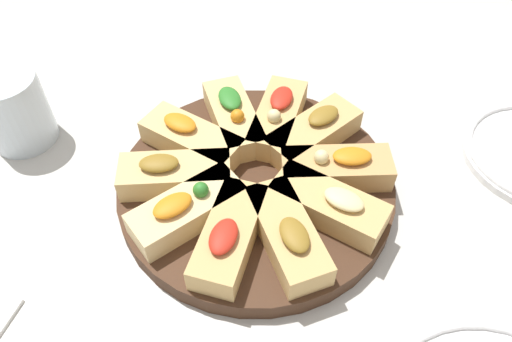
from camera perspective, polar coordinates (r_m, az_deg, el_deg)
The scene contains 13 objects.
ground_plane at distance 0.61m, azimuth 0.00°, elevation -2.47°, with size 3.00×3.00×0.00m, color beige.
serving_board at distance 0.60m, azimuth 0.00°, elevation -1.75°, with size 0.33×0.33×0.02m, color #422819.
focaccia_slice_0 at distance 0.55m, azimuth 8.35°, elevation -3.84°, with size 0.08×0.13×0.04m.
focaccia_slice_1 at distance 0.58m, azimuth 9.19°, elevation 0.37°, with size 0.09×0.14×0.05m.
focaccia_slice_2 at distance 0.62m, azimuth 6.58°, elevation 4.37°, with size 0.13×0.11×0.04m.
focaccia_slice_3 at distance 0.64m, azimuth 2.37°, elevation 6.21°, with size 0.13×0.05×0.05m.
focaccia_slice_4 at distance 0.64m, azimuth -2.58°, elevation 6.16°, with size 0.13×0.11×0.05m.
focaccia_slice_5 at distance 0.61m, azimuth -7.40°, elevation 3.66°, with size 0.08×0.14×0.04m.
focaccia_slice_6 at distance 0.58m, azimuth -9.32°, elevation -0.34°, with size 0.09×0.14×0.04m.
focaccia_slice_7 at distance 0.54m, azimuth -7.90°, elevation -4.36°, with size 0.13×0.11×0.05m.
focaccia_slice_8 at distance 0.52m, azimuth -2.90°, elevation -7.42°, with size 0.13×0.05×0.04m.
focaccia_slice_9 at distance 0.52m, azimuth 3.64°, elevation -7.21°, with size 0.13×0.12×0.04m.
water_glass at distance 0.70m, azimuth -26.10°, elevation 6.14°, with size 0.08×0.08×0.10m, color silver.
Camera 1 is at (0.36, 0.11, 0.47)m, focal length 35.00 mm.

